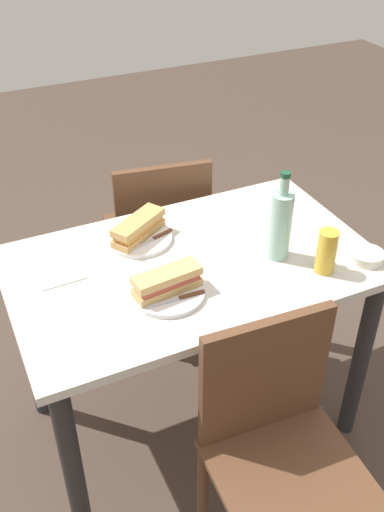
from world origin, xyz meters
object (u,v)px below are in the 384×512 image
object	(u,v)px
plate_far	(139,238)
water_bottle	(280,224)
chair_far	(277,444)
baguette_sandwich_far	(138,228)
chair_near	(159,235)
knife_far	(154,239)
plate_near	(167,292)
olive_bowl	(367,256)
beer_glass	(326,252)
baguette_sandwich_near	(167,281)
knife_near	(180,298)
dining_table	(192,293)

from	to	relation	value
plate_far	water_bottle	world-z (taller)	water_bottle
chair_far	baguette_sandwich_far	distance (m)	0.81
chair_far	plate_far	xyz separation A→B (m)	(0.11, -0.73, 0.27)
chair_near	water_bottle	size ratio (longest dim) A/B	2.90
chair_far	knife_far	world-z (taller)	chair_far
plate_near	knife_far	distance (m)	0.27
olive_bowl	chair_near	bearing A→B (deg)	-62.67
water_bottle	beer_glass	xyz separation A→B (m)	(-0.09, 0.13, -0.05)
baguette_sandwich_near	knife_near	bearing A→B (deg)	108.52
knife_far	beer_glass	bearing A→B (deg)	139.49
plate_near	beer_glass	bearing A→B (deg)	168.78
knife_near	olive_bowl	distance (m)	0.63
dining_table	plate_far	distance (m)	0.26
dining_table	beer_glass	bearing A→B (deg)	148.29
chair_far	knife_far	xyz separation A→B (m)	(0.08, -0.69, 0.28)
chair_near	dining_table	bearing A→B (deg)	79.21
baguette_sandwich_far	water_bottle	distance (m)	0.47
dining_table	chair_near	bearing A→B (deg)	-100.79
knife_near	knife_far	distance (m)	0.32
chair_far	baguette_sandwich_near	world-z (taller)	chair_far
chair_far	knife_near	distance (m)	0.49
baguette_sandwich_near	beer_glass	distance (m)	0.50
dining_table	olive_bowl	size ratio (longest dim) A/B	10.70
chair_near	beer_glass	xyz separation A→B (m)	(-0.25, 0.77, 0.33)
baguette_sandwich_near	water_bottle	distance (m)	0.41
baguette_sandwich_near	plate_far	world-z (taller)	baguette_sandwich_near
plate_far	olive_bowl	xyz separation A→B (m)	(-0.62, 0.41, 0.01)
plate_near	baguette_sandwich_far	distance (m)	0.31
dining_table	water_bottle	bearing A→B (deg)	161.12
chair_far	water_bottle	bearing A→B (deg)	-119.26
baguette_sandwich_near	water_bottle	xyz separation A→B (m)	(-0.40, -0.03, 0.07)
baguette_sandwich_far	knife_far	distance (m)	0.06
beer_glass	chair_far	bearing A→B (deg)	43.73
chair_far	baguette_sandwich_near	bearing A→B (deg)	-71.83
plate_far	knife_far	size ratio (longest dim) A/B	1.28
knife_near	olive_bowl	world-z (taller)	olive_bowl
beer_glass	knife_far	bearing A→B (deg)	-40.51
knife_far	water_bottle	xyz separation A→B (m)	(-0.33, 0.23, 0.10)
baguette_sandwich_near	olive_bowl	bearing A→B (deg)	170.32
plate_near	knife_far	xyz separation A→B (m)	(-0.06, -0.27, 0.01)
baguette_sandwich_near	olive_bowl	distance (m)	0.65
plate_near	baguette_sandwich_near	xyz separation A→B (m)	(0.00, 0.00, 0.04)
baguette_sandwich_near	olive_bowl	xyz separation A→B (m)	(-0.64, 0.11, -0.03)
baguette_sandwich_near	water_bottle	world-z (taller)	water_bottle
plate_near	dining_table	bearing A→B (deg)	-138.51
plate_far	water_bottle	xyz separation A→B (m)	(-0.37, 0.27, 0.11)
plate_far	knife_near	bearing A→B (deg)	88.52
water_bottle	baguette_sandwich_far	bearing A→B (deg)	-36.33
plate_near	chair_far	bearing A→B (deg)	108.17
knife_near	chair_far	bearing A→B (deg)	108.12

